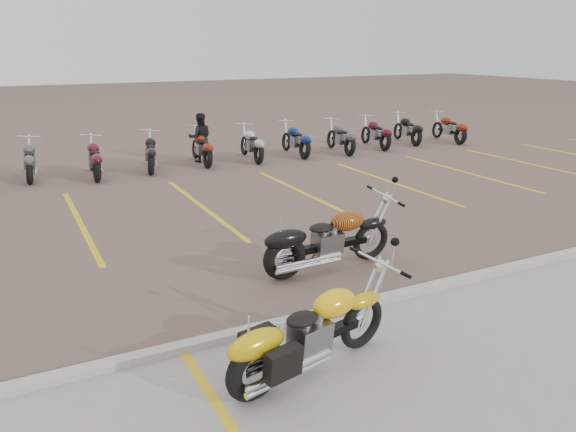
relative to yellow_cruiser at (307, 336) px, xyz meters
name	(u,v)px	position (x,y,z in m)	size (l,w,h in m)	color
ground	(279,265)	(1.17, 3.09, -0.47)	(100.00, 100.00, 0.00)	brown
concrete_apron	(473,412)	(1.17, -1.41, -0.47)	(60.00, 5.00, 0.01)	#9E9B93
curb	(342,309)	(1.17, 1.09, -0.41)	(60.00, 0.18, 0.12)	#ADAAA3
parking_stripes	(203,207)	(1.17, 7.09, -0.47)	(38.00, 5.50, 0.01)	gold
yellow_cruiser	(307,336)	(0.00, 0.00, 0.00)	(2.29, 0.65, 0.95)	black
flame_cruiser	(325,242)	(1.76, 2.56, 0.02)	(2.41, 0.37, 0.99)	black
person_b	(200,138)	(2.85, 12.19, 0.30)	(0.75, 0.59, 1.55)	black
bg_bike_row	(175,149)	(1.92, 11.82, 0.08)	(22.35, 2.07, 1.10)	black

